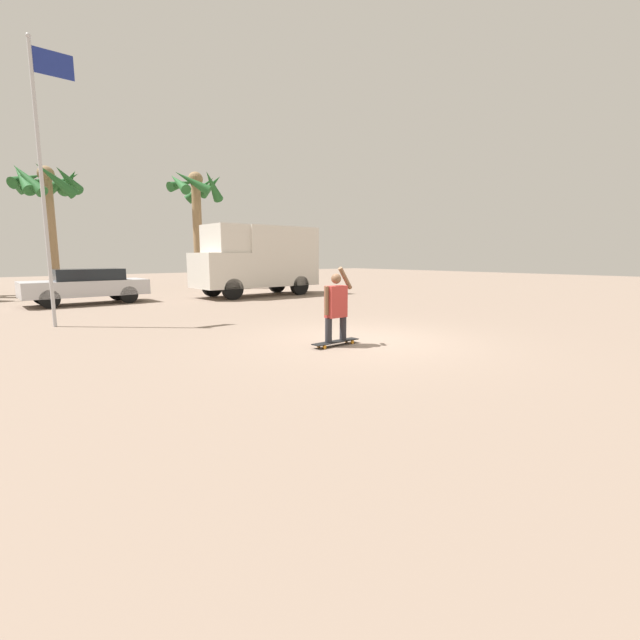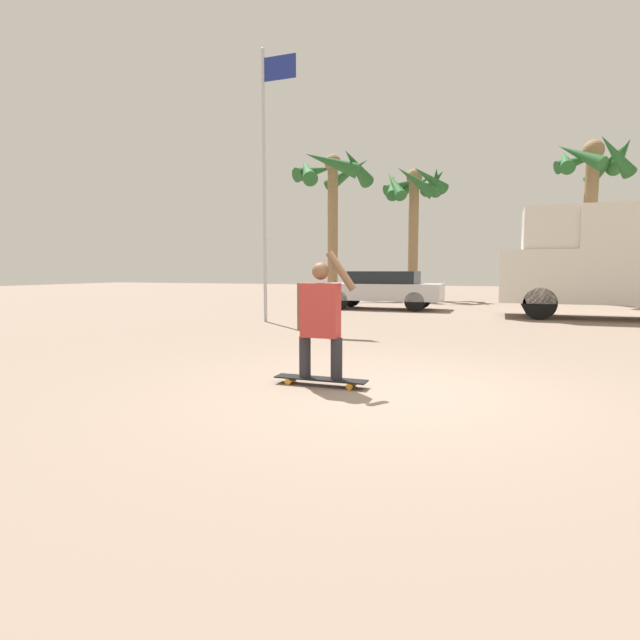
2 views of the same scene
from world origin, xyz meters
The scene contains 9 objects.
ground_plane centered at (0.00, 0.00, 0.00)m, with size 80.00×80.00×0.00m, color gray.
skateboard centered at (-0.84, 0.03, 0.08)m, with size 1.14×0.22×0.09m.
person_skateboarder centered at (-0.85, 0.03, 0.86)m, with size 0.74×0.22×1.52m.
camper_van centered at (4.10, 10.67, 1.73)m, with size 5.75×2.15×3.17m.
parked_car_silver centered at (-2.86, 11.97, 0.73)m, with size 4.28×1.73×1.35m.
palm_tree_near_van centered at (4.51, 17.83, 5.20)m, with size 3.21×3.32×6.71m.
palm_tree_center_background centered at (-2.84, 18.42, 4.98)m, with size 3.26×3.23×6.20m.
palm_tree_far_left centered at (-7.18, 19.14, 5.95)m, with size 4.13×4.10×7.42m.
flagpole centered at (-4.73, 6.57, 4.02)m, with size 0.98×0.12×7.06m.
Camera 2 is at (1.17, -5.51, 1.39)m, focal length 28.00 mm.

